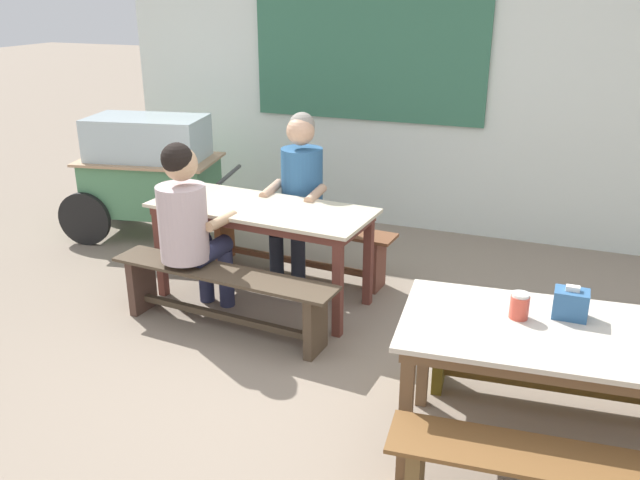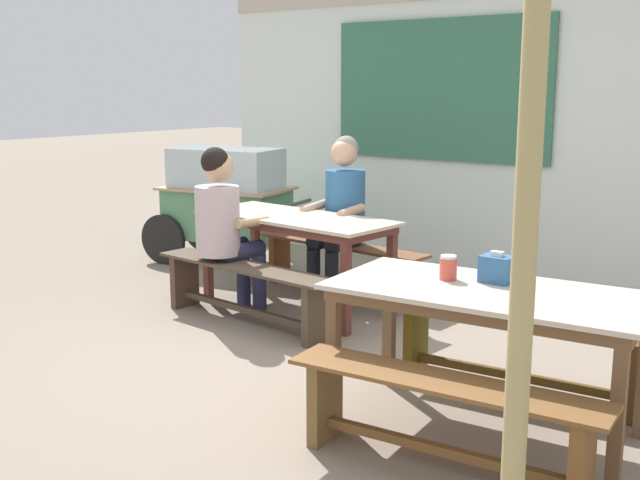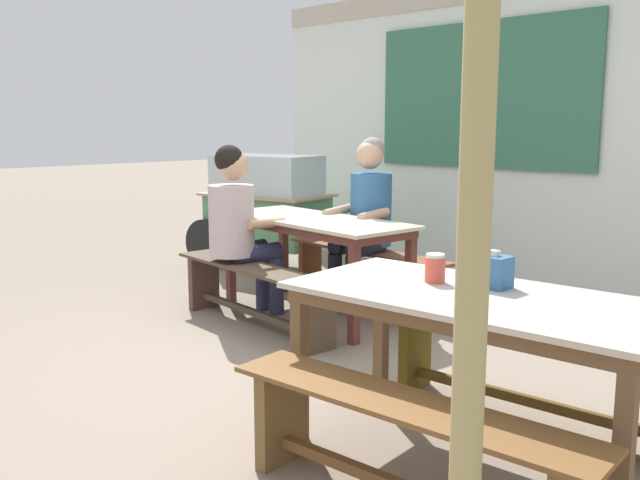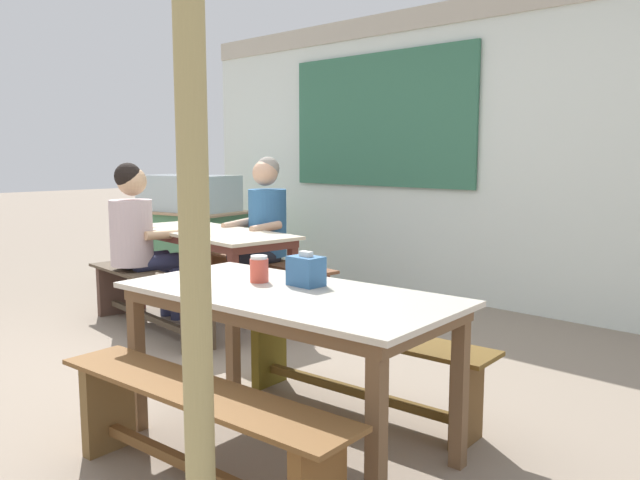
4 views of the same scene
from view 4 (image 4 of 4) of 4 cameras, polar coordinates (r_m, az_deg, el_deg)
ground_plane at (r=4.30m, az=-13.45°, el=-10.79°), size 40.00×40.00×0.00m
backdrop_wall at (r=6.17m, az=9.72°, el=8.15°), size 6.15×0.23×2.68m
dining_table_far at (r=5.25m, az=-9.70°, el=-0.01°), size 1.66×0.78×0.73m
dining_table_near at (r=2.91m, az=-2.91°, el=-5.99°), size 1.62×0.89×0.73m
bench_far_back at (r=5.60m, az=-4.94°, el=-3.25°), size 1.65×0.38×0.44m
bench_far_front at (r=5.06m, az=-14.80°, el=-4.70°), size 1.65×0.41×0.44m
bench_near_back at (r=3.42m, az=3.25°, el=-10.49°), size 1.51×0.41×0.44m
bench_near_front at (r=2.68m, az=-10.85°, el=-15.96°), size 1.49×0.41×0.44m
food_cart at (r=7.02m, az=-11.60°, el=1.77°), size 1.63×0.97×1.12m
person_center_facing at (r=5.46m, az=-5.11°, el=1.37°), size 0.44×0.53×1.32m
person_left_back_turned at (r=5.26m, az=-15.76°, el=0.70°), size 0.46×0.55×1.28m
tissue_box at (r=2.99m, az=-1.25°, el=-2.73°), size 0.16×0.11×0.16m
condiment_jar at (r=3.09m, az=-5.41°, el=-2.58°), size 0.09×0.09×0.13m
wooden_support_post at (r=1.92m, az=-11.00°, el=-2.26°), size 0.09×0.09×2.04m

